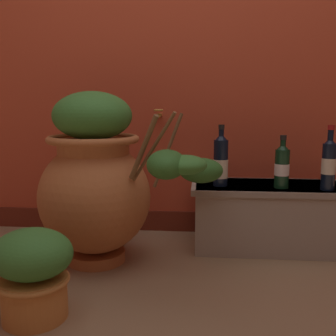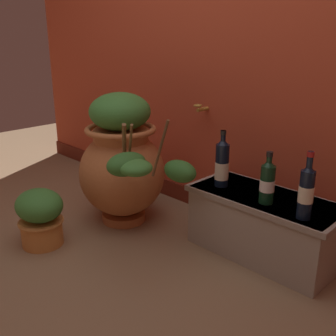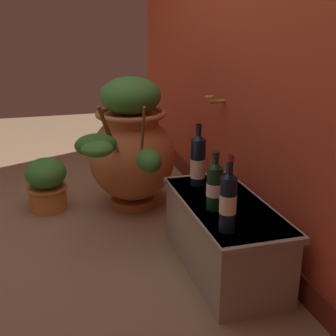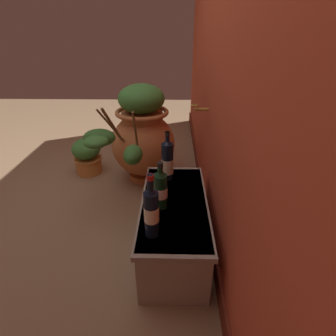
% 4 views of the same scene
% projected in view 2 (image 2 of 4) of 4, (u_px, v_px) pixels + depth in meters
% --- Properties ---
extents(ground_plane, '(7.00, 7.00, 0.00)m').
position_uv_depth(ground_plane, '(94.00, 288.00, 1.96)').
color(ground_plane, '#896B4C').
extents(back_wall, '(4.40, 0.33, 2.60)m').
position_uv_depth(back_wall, '(250.00, 14.00, 2.34)').
color(back_wall, '#B74228').
rests_on(back_wall, ground_plane).
extents(terracotta_urn, '(0.90, 0.66, 0.85)m').
position_uv_depth(terracotta_urn, '(123.00, 162.00, 2.53)').
color(terracotta_urn, '#B26638').
rests_on(terracotta_urn, ground_plane).
extents(stone_ledge, '(0.84, 0.38, 0.35)m').
position_uv_depth(stone_ledge, '(264.00, 223.00, 2.20)').
color(stone_ledge, '#9E9384').
rests_on(stone_ledge, ground_plane).
extents(wine_bottle_left, '(0.08, 0.08, 0.32)m').
position_uv_depth(wine_bottle_left, '(222.00, 163.00, 2.26)').
color(wine_bottle_left, black).
rests_on(wine_bottle_left, stone_ledge).
extents(wine_bottle_middle, '(0.07, 0.07, 0.33)m').
position_uv_depth(wine_bottle_middle, '(306.00, 190.00, 1.85)').
color(wine_bottle_middle, black).
rests_on(wine_bottle_middle, stone_ledge).
extents(wine_bottle_right, '(0.08, 0.08, 0.27)m').
position_uv_depth(wine_bottle_right, '(267.00, 181.00, 2.03)').
color(wine_bottle_right, black).
rests_on(wine_bottle_right, stone_ledge).
extents(potted_shrub, '(0.30, 0.26, 0.34)m').
position_uv_depth(potted_shrub, '(40.00, 216.00, 2.31)').
color(potted_shrub, '#CC7F3D').
rests_on(potted_shrub, ground_plane).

